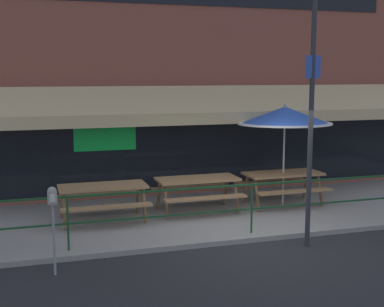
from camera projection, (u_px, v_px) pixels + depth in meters
ground_plane at (258, 242)px, 10.05m from camera, size 120.00×120.00×0.00m
patio_deck at (220, 214)px, 11.92m from camera, size 15.00×4.00×0.10m
restaurant_building at (191, 44)px, 13.45m from camera, size 15.00×1.60×7.84m
patio_railing at (252, 197)px, 10.21m from camera, size 13.84×0.04×0.97m
picnic_table_left at (103, 193)px, 11.04m from camera, size 1.80×1.42×0.76m
picnic_table_centre at (197, 185)px, 11.80m from camera, size 1.80×1.42×0.76m
picnic_table_right at (283, 179)px, 12.45m from camera, size 1.80×1.42×0.76m
patio_umbrella_right at (285, 116)px, 12.22m from camera, size 2.14×2.14×2.38m
parking_meter_near at (53, 204)px, 8.25m from camera, size 0.15×0.16×1.42m
street_sign_pole at (311, 120)px, 9.51m from camera, size 0.28×0.09×4.53m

